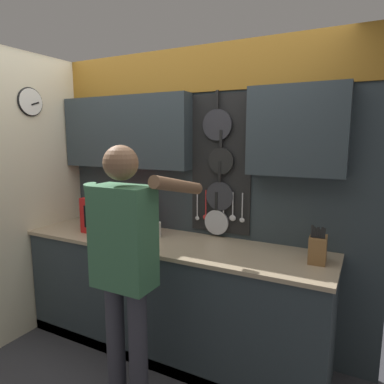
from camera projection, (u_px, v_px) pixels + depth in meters
The scene contains 8 objects.
ground_plane at pixel (170, 347), 2.90m from camera, with size 14.00×14.00×0.00m, color #38383D.
base_cabinet_counter at pixel (170, 296), 2.82m from camera, with size 2.54×0.66×0.93m.
back_wall_unit at pixel (184, 168), 2.93m from camera, with size 3.11×0.20×2.49m.
side_wall at pixel (18, 197), 2.95m from camera, with size 0.07×1.60×2.49m.
microwave at pixel (116, 214), 3.03m from camera, with size 0.48×0.40×0.31m.
knife_block at pixel (318, 249), 2.27m from camera, with size 0.12×0.16×0.26m.
utensil_crock at pixel (155, 227), 2.86m from camera, with size 0.10×0.10×0.33m.
person at pixel (125, 257), 2.11m from camera, with size 0.54×0.67×1.72m.
Camera 1 is at (1.38, -2.27, 1.76)m, focal length 32.00 mm.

